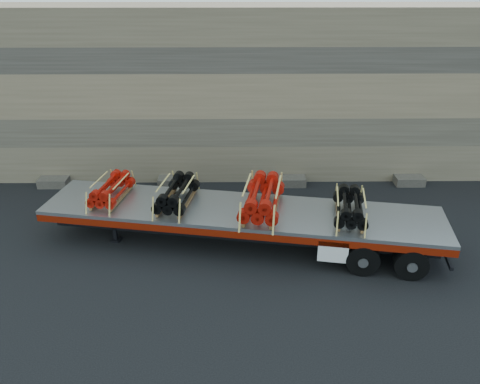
# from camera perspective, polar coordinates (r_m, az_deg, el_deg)

# --- Properties ---
(ground) EXTENTS (120.00, 120.00, 0.00)m
(ground) POSITION_cam_1_polar(r_m,az_deg,el_deg) (15.67, 0.80, -6.43)
(ground) COLOR black
(ground) RESTS_ON ground
(rock_wall) EXTENTS (44.00, 3.00, 7.00)m
(rock_wall) POSITION_cam_1_polar(r_m,az_deg,el_deg) (20.34, 0.42, 12.01)
(rock_wall) COLOR #7A6B54
(rock_wall) RESTS_ON ground
(trailer) EXTENTS (13.14, 4.70, 1.29)m
(trailer) POSITION_cam_1_polar(r_m,az_deg,el_deg) (15.42, 0.06, -4.20)
(trailer) COLOR #A4A7AC
(trailer) RESTS_ON ground
(bundle_front) EXTENTS (1.27, 2.04, 0.67)m
(bundle_front) POSITION_cam_1_polar(r_m,az_deg,el_deg) (16.18, -15.42, 0.24)
(bundle_front) COLOR #B11309
(bundle_front) RESTS_ON trailer
(bundle_midfront) EXTENTS (1.38, 2.22, 0.73)m
(bundle_midfront) POSITION_cam_1_polar(r_m,az_deg,el_deg) (15.39, -7.73, -0.25)
(bundle_midfront) COLOR black
(bundle_midfront) RESTS_ON trailer
(bundle_midrear) EXTENTS (1.63, 2.61, 0.86)m
(bundle_midrear) POSITION_cam_1_polar(r_m,az_deg,el_deg) (14.82, 2.73, -0.81)
(bundle_midrear) COLOR #B11309
(bundle_midrear) RESTS_ON trailer
(bundle_rear) EXTENTS (1.31, 2.11, 0.70)m
(bundle_rear) POSITION_cam_1_polar(r_m,az_deg,el_deg) (14.84, 13.24, -1.86)
(bundle_rear) COLOR black
(bundle_rear) RESTS_ON trailer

